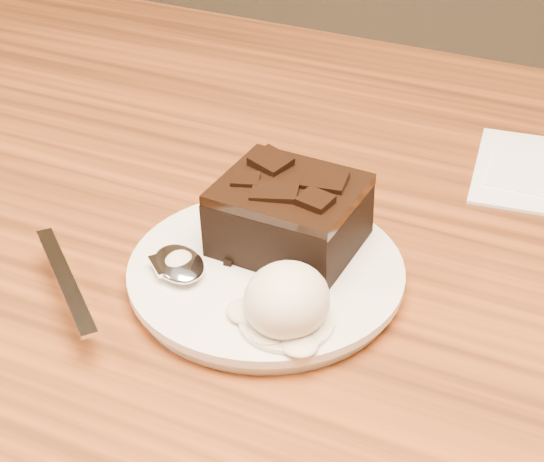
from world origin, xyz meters
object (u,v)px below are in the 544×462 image
at_px(plate, 266,276).
at_px(ice_cream_scoop, 287,300).
at_px(brownie, 289,219).
at_px(spoon, 179,266).

distance_m(plate, ice_cream_scoop, 0.07).
distance_m(brownie, ice_cream_scoop, 0.09).
distance_m(plate, spoon, 0.06).
relative_size(brownie, spoon, 0.51).
bearing_deg(plate, brownie, 83.68).
height_order(brownie, ice_cream_scoop, brownie).
relative_size(brownie, ice_cream_scoop, 1.64).
xyz_separation_m(plate, brownie, (0.00, 0.03, 0.03)).
height_order(plate, spoon, spoon).
distance_m(plate, brownie, 0.04).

